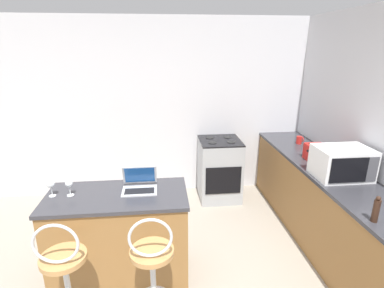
# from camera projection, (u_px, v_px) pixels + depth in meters

# --- Properties ---
(wall_back) EXTENTS (12.00, 0.06, 2.60)m
(wall_back) POSITION_uv_depth(u_px,v_px,m) (154.00, 110.00, 4.42)
(wall_back) COLOR silver
(wall_back) RESTS_ON ground_plane
(breakfast_bar) EXTENTS (1.29, 0.63, 0.90)m
(breakfast_bar) POSITION_uv_depth(u_px,v_px,m) (120.00, 236.00, 2.87)
(breakfast_bar) COLOR olive
(breakfast_bar) RESTS_ON ground_plane
(counter_right) EXTENTS (0.63, 3.26, 0.90)m
(counter_right) POSITION_uv_depth(u_px,v_px,m) (330.00, 211.00, 3.32)
(counter_right) COLOR olive
(counter_right) RESTS_ON ground_plane
(bar_stool_near) EXTENTS (0.40, 0.40, 1.05)m
(bar_stool_near) POSITION_uv_depth(u_px,v_px,m) (66.00, 281.00, 2.26)
(bar_stool_near) COLOR silver
(bar_stool_near) RESTS_ON ground_plane
(bar_stool_far) EXTENTS (0.40, 0.40, 1.05)m
(bar_stool_far) POSITION_uv_depth(u_px,v_px,m) (153.00, 275.00, 2.33)
(bar_stool_far) COLOR silver
(bar_stool_far) RESTS_ON ground_plane
(laptop) EXTENTS (0.32, 0.26, 0.21)m
(laptop) POSITION_uv_depth(u_px,v_px,m) (140.00, 184.00, 2.82)
(laptop) COLOR #B7BABF
(laptop) RESTS_ON breakfast_bar
(microwave) EXTENTS (0.53, 0.39, 0.32)m
(microwave) POSITION_uv_depth(u_px,v_px,m) (342.00, 163.00, 3.04)
(microwave) COLOR white
(microwave) RESTS_ON counter_right
(toaster) EXTENTS (0.23, 0.29, 0.19)m
(toaster) POSITION_uv_depth(u_px,v_px,m) (317.00, 154.00, 3.49)
(toaster) COLOR red
(toaster) RESTS_ON counter_right
(stove_range) EXTENTS (0.59, 0.61, 0.91)m
(stove_range) POSITION_uv_depth(u_px,v_px,m) (219.00, 169.00, 4.44)
(stove_range) COLOR #9EA3A8
(stove_range) RESTS_ON ground_plane
(wine_glass_tall) EXTENTS (0.07, 0.07, 0.15)m
(wine_glass_tall) POSITION_uv_depth(u_px,v_px,m) (69.00, 184.00, 2.68)
(wine_glass_tall) COLOR silver
(wine_glass_tall) RESTS_ON breakfast_bar
(pepper_mill) EXTENTS (0.05, 0.05, 0.22)m
(pepper_mill) POSITION_uv_depth(u_px,v_px,m) (376.00, 210.00, 2.28)
(pepper_mill) COLOR #331E14
(pepper_mill) RESTS_ON counter_right
(wine_glass_short) EXTENTS (0.07, 0.07, 0.16)m
(wine_glass_short) POSITION_uv_depth(u_px,v_px,m) (51.00, 185.00, 2.67)
(wine_glass_short) COLOR silver
(wine_glass_short) RESTS_ON breakfast_bar
(mug_red) EXTENTS (0.09, 0.08, 0.10)m
(mug_red) POSITION_uv_depth(u_px,v_px,m) (299.00, 140.00, 4.14)
(mug_red) COLOR red
(mug_red) RESTS_ON counter_right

